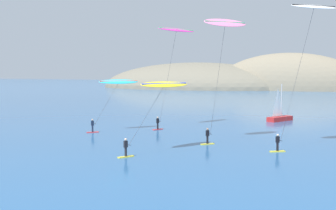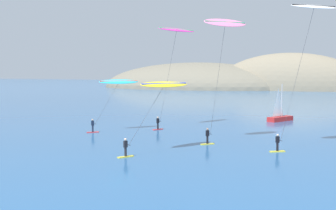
{
  "view_description": "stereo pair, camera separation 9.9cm",
  "coord_description": "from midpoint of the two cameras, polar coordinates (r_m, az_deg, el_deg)",
  "views": [
    {
      "loc": [
        27.7,
        -12.22,
        7.69
      ],
      "look_at": [
        9.39,
        29.39,
        4.0
      ],
      "focal_mm": 45.0,
      "sensor_mm": 36.0,
      "label": 1
    },
    {
      "loc": [
        27.79,
        -12.18,
        7.69
      ],
      "look_at": [
        9.39,
        29.39,
        4.0
      ],
      "focal_mm": 45.0,
      "sensor_mm": 36.0,
      "label": 2
    }
  ],
  "objects": [
    {
      "name": "kitesurfer_cyan",
      "position": [
        54.06,
        -6.96,
        2.59
      ],
      "size": [
        5.03,
        5.75,
        6.68
      ],
      "color": "red",
      "rests_on": "ground"
    },
    {
      "name": "kitesurfer_pink",
      "position": [
        45.01,
        7.64,
        9.8
      ],
      "size": [
        4.37,
        4.68,
        13.25
      ],
      "color": "yellow",
      "rests_on": "ground"
    },
    {
      "name": "headland_island",
      "position": [
        185.5,
        7.31,
        2.23
      ],
      "size": [
        117.12,
        50.17,
        30.05
      ],
      "color": "#7A705B",
      "rests_on": "ground"
    },
    {
      "name": "kitesurfer_white",
      "position": [
        43.18,
        18.88,
        11.12
      ],
      "size": [
        5.84,
        5.28,
        14.17
      ],
      "color": "yellow",
      "rests_on": "ground"
    },
    {
      "name": "sailboat_near",
      "position": [
        67.2,
        15.15,
        -1.54
      ],
      "size": [
        3.59,
        5.71,
        5.7
      ],
      "color": "#B22323",
      "rests_on": "ground"
    },
    {
      "name": "kitesurfer_yellow",
      "position": [
        39.69,
        -0.84,
        2.12
      ],
      "size": [
        4.43,
        7.45,
        6.76
      ],
      "color": "yellow",
      "rests_on": "ground"
    },
    {
      "name": "kitesurfer_magenta",
      "position": [
        56.94,
        1.05,
        9.26
      ],
      "size": [
        3.89,
        6.88,
        13.53
      ],
      "color": "red",
      "rests_on": "ground"
    }
  ]
}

